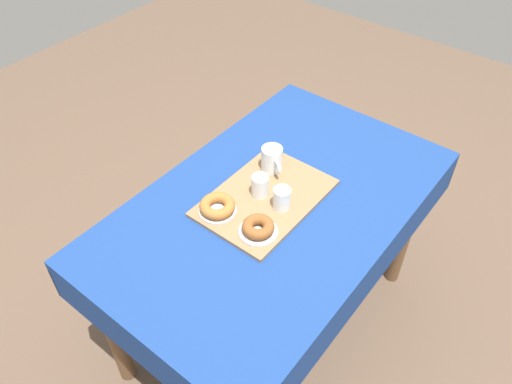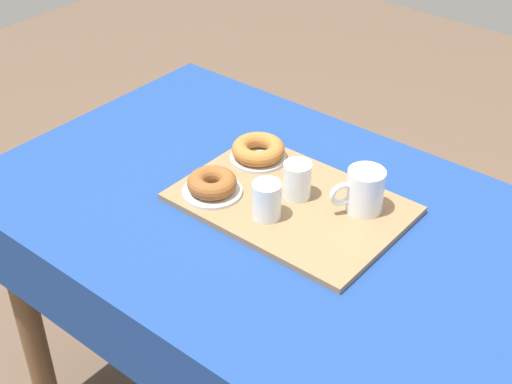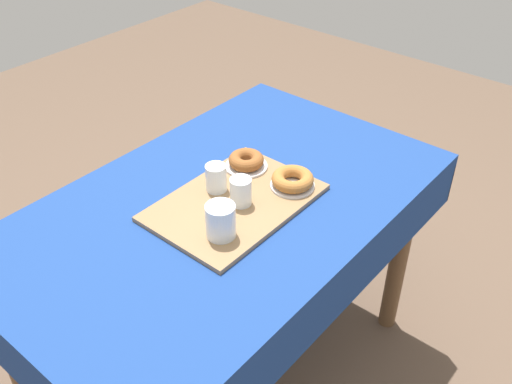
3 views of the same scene
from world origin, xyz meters
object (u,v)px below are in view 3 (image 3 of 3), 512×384
object	(u,v)px
donut_plate_left	(292,185)
donut_plate_right	(246,166)
dining_table	(225,229)
sugar_donut_left	(293,179)
serving_tray	(235,202)
tea_mug_left	(221,221)
sugar_donut_right	(246,160)
water_glass_far	(241,193)
water_glass_near	(216,179)

from	to	relation	value
donut_plate_left	donut_plate_right	world-z (taller)	same
dining_table	sugar_donut_left	world-z (taller)	sugar_donut_left
serving_tray	tea_mug_left	distance (m)	0.16
sugar_donut_right	water_glass_far	bearing A→B (deg)	36.10
water_glass_far	sugar_donut_right	world-z (taller)	water_glass_far
dining_table	serving_tray	bearing A→B (deg)	106.78
water_glass_near	donut_plate_right	distance (m)	0.15
water_glass_near	donut_plate_right	size ratio (longest dim) A/B	0.62
water_glass_far	donut_plate_right	world-z (taller)	water_glass_far
dining_table	donut_plate_right	world-z (taller)	donut_plate_right
water_glass_far	donut_plate_left	size ratio (longest dim) A/B	0.62
dining_table	water_glass_near	xyz separation A→B (m)	(-0.02, -0.04, 0.15)
tea_mug_left	sugar_donut_right	xyz separation A→B (m)	(-0.28, -0.15, -0.02)
dining_table	serving_tray	xyz separation A→B (m)	(-0.01, 0.03, 0.11)
serving_tray	tea_mug_left	world-z (taller)	tea_mug_left
water_glass_far	sugar_donut_right	distance (m)	0.18
serving_tray	sugar_donut_left	bearing A→B (deg)	152.19
donut_plate_left	serving_tray	bearing A→B (deg)	-27.81
tea_mug_left	donut_plate_left	bearing A→B (deg)	177.60
tea_mug_left	donut_plate_left	size ratio (longest dim) A/B	0.84
serving_tray	water_glass_near	distance (m)	0.09
tea_mug_left	water_glass_near	bearing A→B (deg)	-133.63
dining_table	sugar_donut_right	bearing A→B (deg)	-162.42
donut_plate_right	sugar_donut_left	bearing A→B (deg)	93.37
tea_mug_left	donut_plate_left	distance (m)	0.29
serving_tray	donut_plate_left	xyz separation A→B (m)	(-0.16, 0.08, 0.01)
serving_tray	donut_plate_right	bearing A→B (deg)	-150.30
dining_table	tea_mug_left	xyz separation A→B (m)	(0.12, 0.10, 0.16)
tea_mug_left	water_glass_far	distance (m)	0.14
water_glass_near	water_glass_far	distance (m)	0.10
tea_mug_left	dining_table	bearing A→B (deg)	-139.31
water_glass_near	water_glass_far	bearing A→B (deg)	87.37
water_glass_near	sugar_donut_right	size ratio (longest dim) A/B	0.75
sugar_donut_left	sugar_donut_right	bearing A→B (deg)	-86.63
dining_table	water_glass_near	distance (m)	0.16
water_glass_far	sugar_donut_left	bearing A→B (deg)	158.61
serving_tray	dining_table	bearing A→B (deg)	-73.22
water_glass_near	sugar_donut_left	bearing A→B (deg)	133.78
dining_table	sugar_donut_right	distance (m)	0.22
water_glass_near	tea_mug_left	bearing A→B (deg)	46.37
dining_table	tea_mug_left	size ratio (longest dim) A/B	12.12
dining_table	tea_mug_left	distance (m)	0.23
sugar_donut_right	donut_plate_left	bearing A→B (deg)	93.37
sugar_donut_left	donut_plate_right	world-z (taller)	sugar_donut_left
water_glass_near	sugar_donut_right	distance (m)	0.14
donut_plate_left	sugar_donut_left	bearing A→B (deg)	0.00
serving_tray	sugar_donut_left	world-z (taller)	sugar_donut_left
donut_plate_right	sugar_donut_right	distance (m)	0.02
sugar_donut_left	dining_table	bearing A→B (deg)	-34.94
water_glass_far	sugar_donut_left	world-z (taller)	water_glass_far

